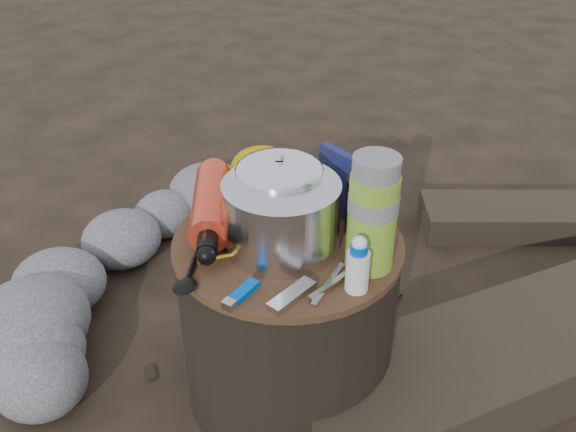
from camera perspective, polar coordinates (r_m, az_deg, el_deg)
The scene contains 15 objects.
ground at distance 1.52m, azimuth -0.00°, elevation -15.37°, with size 60.00×60.00×0.00m, color #2D2319.
stump at distance 1.37m, azimuth -0.00°, elevation -9.47°, with size 0.46×0.46×0.42m, color black.
rock_ring at distance 1.77m, azimuth -11.88°, elevation -3.71°, with size 0.48×1.04×0.21m, color slate, non-canonical shape.
foil_windscreen at distance 1.19m, azimuth -0.60°, elevation 0.09°, with size 0.23×0.23×0.14m, color silver.
camping_pot at distance 1.22m, azimuth -0.78°, elevation 1.85°, with size 0.17×0.17×0.17m, color white.
fuel_bottle at distance 1.29m, azimuth -7.06°, elevation 1.09°, with size 0.08×0.32×0.08m, color red, non-canonical shape.
thermos at distance 1.12m, azimuth 7.76°, elevation 0.16°, with size 0.09×0.09×0.22m, color #81B42F.
travel_mug at distance 1.25m, azimuth 7.09°, elevation 0.95°, with size 0.08×0.08×0.12m, color black.
stuff_sack at distance 1.37m, azimuth -2.13°, elevation 4.07°, with size 0.16×0.13×0.11m, color #C29600.
food_pouch at distance 1.31m, azimuth 4.49°, elevation 3.19°, with size 0.11×0.02×0.13m, color #161C50.
lighter at distance 1.10m, azimuth -4.08°, elevation -6.92°, with size 0.02×0.08×0.02m, color blue.
multitool at distance 1.09m, azimuth 0.35°, elevation -7.33°, with size 0.03×0.10×0.01m, color silver.
pot_grabber at distance 1.13m, azimuth 3.74°, elevation -6.10°, with size 0.03×0.13×0.01m, color silver, non-canonical shape.
spork at distance 1.19m, azimuth -8.65°, elevation -4.14°, with size 0.03×0.16×0.01m, color black, non-canonical shape.
squeeze_bottle at distance 1.10m, azimuth 6.42°, elevation -4.63°, with size 0.04×0.04×0.10m, color white.
Camera 1 is at (0.52, -0.87, 1.13)m, focal length 38.75 mm.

